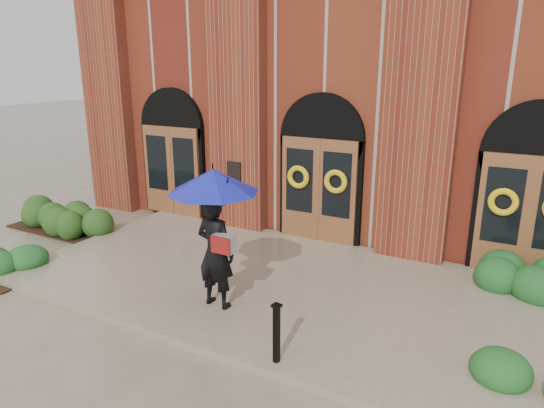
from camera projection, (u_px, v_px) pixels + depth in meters
The scene contains 7 objects.
ground at pixel (263, 288), 9.73m from camera, with size 90.00×90.00×0.00m, color gray.
landing at pixel (266, 282), 9.84m from camera, with size 10.00×5.30×0.15m, color gray.
church_building at pixel (393, 89), 16.14m from camera, with size 16.20×12.53×7.00m.
man_with_umbrella at pixel (214, 212), 8.25m from camera, with size 1.64×1.64×2.50m.
metal_post at pixel (277, 332), 6.95m from camera, with size 0.14×0.14×0.93m.
hedge_wall_left at pixel (62, 216), 13.06m from camera, with size 2.80×1.12×0.72m, color #244717.
hedge_front_left at pixel (9, 262), 10.33m from camera, with size 1.45×1.25×0.51m, color #1D5722.
Camera 1 is at (4.43, -7.68, 4.36)m, focal length 32.00 mm.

